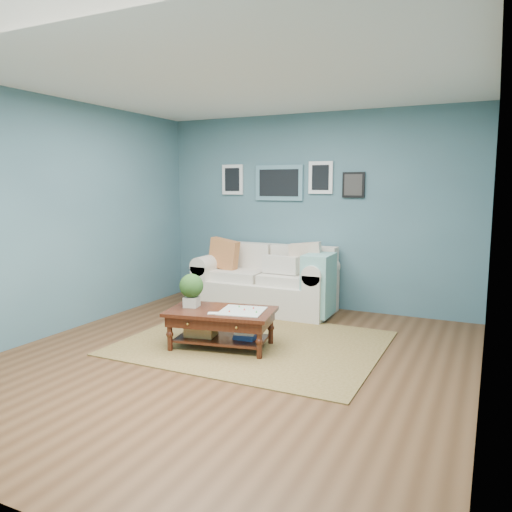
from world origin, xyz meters
The scene contains 4 objects.
room_shell centered at (-0.01, 0.06, 1.36)m, with size 5.00×5.02×2.70m.
area_rug centered at (-0.02, 0.59, 0.01)m, with size 2.70×2.16×0.01m, color brown.
loveseat centered at (-0.44, 2.03, 0.40)m, with size 1.93×0.87×0.99m.
coffee_table centered at (-0.32, 0.30, 0.34)m, with size 1.21×0.84×0.77m.
Camera 1 is at (2.28, -4.15, 1.70)m, focal length 35.00 mm.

